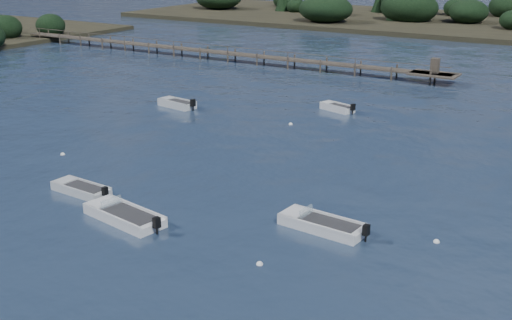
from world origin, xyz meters
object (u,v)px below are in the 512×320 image
Objects in this scene: dinghy_mid_grey at (81,190)px; dinghy_mid_white_a at (124,217)px; dinghy_mid_white_b at (322,226)px; jetty at (231,54)px; tender_far_grey at (177,105)px; tender_far_white at (337,109)px.

dinghy_mid_grey is 5.22m from dinghy_mid_white_a.
dinghy_mid_white_b is 0.08× the size of jetty.
tender_far_grey is at bearing 143.43° from dinghy_mid_white_b.
dinghy_mid_grey is 0.77× the size of dinghy_mid_white_a.
dinghy_mid_white_b is 28.38m from tender_far_grey.
dinghy_mid_white_b is at bearing -51.10° from jetty.
jetty is (-17.13, 42.11, 0.84)m from dinghy_mid_grey.
tender_far_grey reaches higher than dinghy_mid_white_a.
dinghy_mid_grey is at bearing -168.93° from dinghy_mid_white_b.
dinghy_mid_grey is at bearing -67.36° from tender_far_grey.
tender_far_grey is 0.78× the size of dinghy_mid_white_a.
dinghy_mid_white_b is 0.92× the size of dinghy_mid_white_a.
dinghy_mid_white_b is 10.60m from dinghy_mid_white_a.
dinghy_mid_grey is (-14.55, -2.85, -0.02)m from dinghy_mid_white_b.
dinghy_mid_white_b is at bearing 25.13° from dinghy_mid_white_a.
dinghy_mid_grey is 26.55m from tender_far_white.
tender_far_white is at bearing 26.08° from tender_far_grey.
jetty reaches higher than tender_far_white.
dinghy_mid_white_a is 0.08× the size of jetty.
dinghy_mid_grey is 0.06× the size of jetty.
jetty reaches higher than tender_far_grey.
tender_far_white is 14.48m from tender_far_grey.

